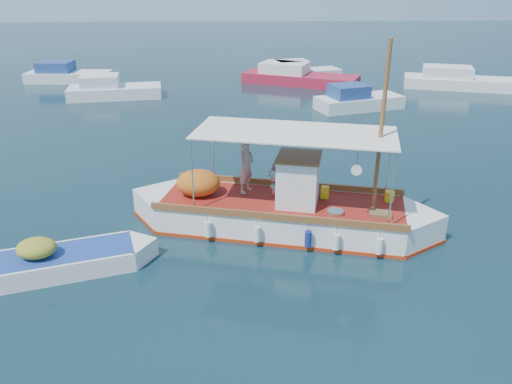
{
  "coord_description": "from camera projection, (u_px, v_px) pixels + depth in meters",
  "views": [
    {
      "loc": [
        -1.97,
        -15.36,
        8.08
      ],
      "look_at": [
        -1.43,
        0.0,
        1.31
      ],
      "focal_mm": 35.0,
      "sensor_mm": 36.0,
      "label": 1
    }
  ],
  "objects": [
    {
      "name": "bg_boat_ne",
      "position": [
        357.0,
        101.0,
        32.08
      ],
      "size": [
        5.95,
        3.81,
        1.8
      ],
      "rotation": [
        0.0,
        0.0,
        0.32
      ],
      "color": "silver",
      "rests_on": "ground"
    },
    {
      "name": "bg_boat_e",
      "position": [
        461.0,
        82.0,
        37.83
      ],
      "size": [
        9.18,
        4.98,
        1.8
      ],
      "rotation": [
        0.0,
        0.0,
        -0.29
      ],
      "color": "silver",
      "rests_on": "ground"
    },
    {
      "name": "ground",
      "position": [
        297.0,
        226.0,
        17.37
      ],
      "size": [
        160.0,
        160.0,
        0.0
      ],
      "primitive_type": "plane",
      "color": "black",
      "rests_on": "ground"
    },
    {
      "name": "fishing_caique",
      "position": [
        279.0,
        212.0,
        17.05
      ],
      "size": [
        10.52,
        4.7,
        6.6
      ],
      "rotation": [
        0.0,
        0.0,
        -0.24
      ],
      "color": "white",
      "rests_on": "ground"
    },
    {
      "name": "bg_boat_n",
      "position": [
        297.0,
        78.0,
        39.33
      ],
      "size": [
        9.31,
        6.24,
        1.8
      ],
      "rotation": [
        0.0,
        0.0,
        -0.43
      ],
      "color": "#A41B32",
      "rests_on": "ground"
    },
    {
      "name": "bg_boat_nw",
      "position": [
        112.0,
        91.0,
        34.96
      ],
      "size": [
        6.62,
        3.3,
        1.8
      ],
      "rotation": [
        0.0,
        0.0,
        0.15
      ],
      "color": "silver",
      "rests_on": "ground"
    },
    {
      "name": "bg_boat_far_w",
      "position": [
        66.0,
        76.0,
        40.11
      ],
      "size": [
        6.67,
        2.66,
        1.8
      ],
      "rotation": [
        0.0,
        0.0,
        -0.06
      ],
      "color": "silver",
      "rests_on": "ground"
    },
    {
      "name": "dinghy",
      "position": [
        63.0,
        262.0,
        14.65
      ],
      "size": [
        5.23,
        2.63,
        1.33
      ],
      "rotation": [
        0.0,
        0.0,
        0.3
      ],
      "color": "white",
      "rests_on": "ground"
    },
    {
      "name": "bg_boat_far_n",
      "position": [
        300.0,
        74.0,
        40.9
      ],
      "size": [
        6.58,
        3.59,
        1.8
      ],
      "rotation": [
        0.0,
        0.0,
        0.27
      ],
      "color": "silver",
      "rests_on": "ground"
    }
  ]
}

